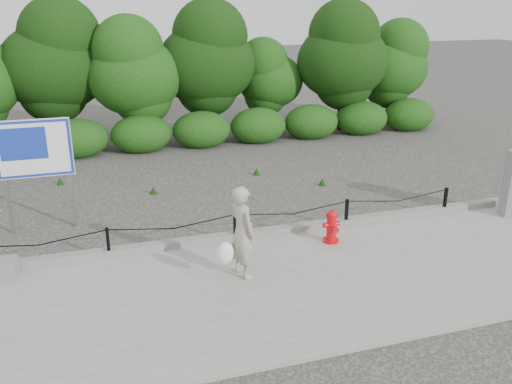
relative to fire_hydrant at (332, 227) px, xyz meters
The scene contains 8 objects.
ground 1.99m from the fire_hydrant, 160.21° to the left, with size 90.00×90.00×0.00m, color #2D2B28.
sidewalk 2.30m from the fire_hydrant, 143.90° to the right, with size 14.00×4.00×0.08m, color gray.
curb 1.99m from the fire_hydrant, 158.84° to the left, with size 14.00×0.22×0.14m, color slate.
chain_barrier 1.95m from the fire_hydrant, 160.21° to the left, with size 10.06×0.06×0.60m.
treeline 10.00m from the fire_hydrant, 100.68° to the left, with size 20.29×3.79×4.71m.
fire_hydrant is the anchor object (origin of this frame).
pedestrian 2.32m from the fire_hydrant, 159.34° to the right, with size 0.79×0.71×1.68m.
advertising_sign 6.29m from the fire_hydrant, 155.29° to the left, with size 1.52×0.14×2.43m.
Camera 1 is at (-2.64, -9.74, 4.77)m, focal length 38.00 mm.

